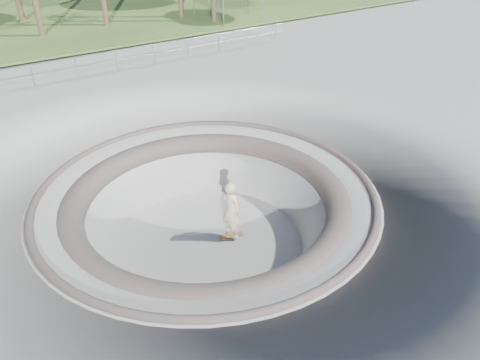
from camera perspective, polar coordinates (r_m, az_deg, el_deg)
The scene contains 6 objects.
ground at distance 14.11m, azimuth -4.15°, elevation -1.46°, with size 180.00×180.00×0.00m, color #9C9D98.
skate_bowl at distance 15.17m, azimuth -3.89°, elevation -7.30°, with size 14.00×14.00×4.10m.
distant_hills at distance 69.77m, azimuth -26.70°, elevation 15.88°, with size 103.20×45.00×28.60m.
safety_railing at distance 24.13m, azimuth -19.34°, elevation 12.80°, with size 25.00×0.06×1.03m.
skateboard at distance 15.33m, azimuth -1.06°, elevation -6.78°, with size 0.82×0.45×0.08m.
skater at distance 14.73m, azimuth -1.10°, elevation -3.67°, with size 0.73×0.48×1.99m, color beige.
Camera 1 is at (-5.85, -10.37, 7.57)m, focal length 35.00 mm.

